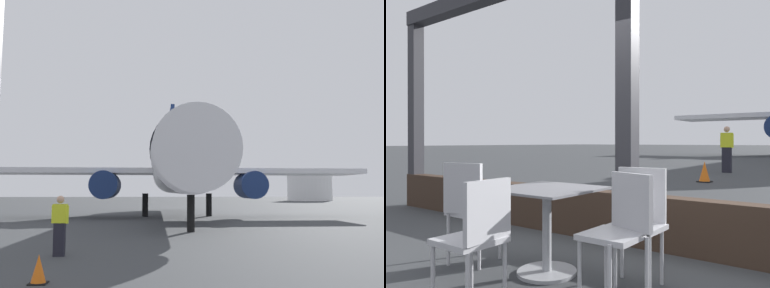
% 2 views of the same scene
% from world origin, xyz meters
% --- Properties ---
extents(ground_plane, '(220.00, 220.00, 0.00)m').
position_xyz_m(ground_plane, '(0.00, 40.00, 0.00)').
color(ground_plane, '#383A3D').
extents(airplane, '(26.85, 30.60, 10.50)m').
position_xyz_m(airplane, '(2.61, 29.78, 3.59)').
color(airplane, silver).
rests_on(airplane, ground).
extents(ground_crew_worker, '(0.53, 0.28, 1.74)m').
position_xyz_m(ground_crew_worker, '(-1.80, 10.95, 0.90)').
color(ground_crew_worker, black).
rests_on(ground_crew_worker, ground).
extents(traffic_cone, '(0.36, 0.36, 0.59)m').
position_xyz_m(traffic_cone, '(-1.38, 7.05, 0.28)').
color(traffic_cone, orange).
rests_on(traffic_cone, ground).
extents(fuel_storage_tank, '(8.75, 8.75, 6.07)m').
position_xyz_m(fuel_storage_tank, '(31.77, 84.88, 3.03)').
color(fuel_storage_tank, white).
rests_on(fuel_storage_tank, ground).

